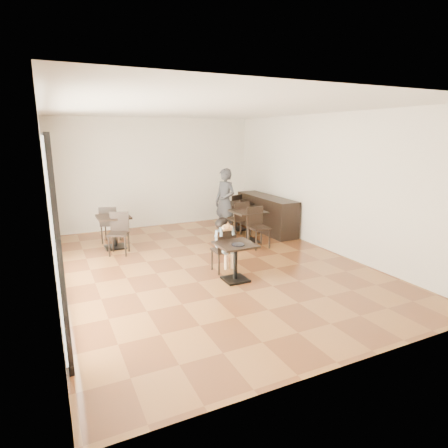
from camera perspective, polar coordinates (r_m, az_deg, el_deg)
floor at (r=8.05m, az=-2.19°, el=-6.23°), size 6.00×8.00×0.01m
ceiling at (r=7.60m, az=-2.41°, el=17.13°), size 6.00×8.00×0.01m
wall_back at (r=11.42m, az=-10.35°, el=7.66°), size 6.00×0.01×3.20m
wall_front at (r=4.36m, az=19.05°, el=-2.08°), size 6.00×0.01×3.20m
wall_left at (r=7.05m, az=-25.32°, el=3.09°), size 0.01×8.00×3.20m
wall_right at (r=9.26m, az=15.11°, el=6.10°), size 0.01×8.00×3.20m
storefront_window at (r=6.60m, az=-24.82°, el=0.73°), size 0.04×4.50×2.60m
child_table at (r=7.10m, az=1.75°, el=-5.83°), size 0.69×0.69×0.73m
child_chair at (r=7.55m, az=-0.16°, el=-4.05°), size 0.40×0.40×0.88m
child at (r=7.52m, az=-0.16°, el=-3.23°), size 0.40×0.55×1.11m
plate at (r=6.91m, az=2.15°, el=-3.15°), size 0.25×0.25×0.01m
pizza_slice at (r=7.24m, az=0.48°, el=-0.54°), size 0.26×0.20×0.06m
adult_patron at (r=10.31m, az=0.15°, el=3.42°), size 0.65×0.78×1.83m
cafe_table_mid at (r=9.63m, az=3.66°, el=-0.38°), size 0.79×0.79×0.83m
cafe_table_left at (r=9.50m, az=-16.36°, el=-1.18°), size 0.99×0.99×0.80m
cafe_table_back at (r=10.90m, az=1.87°, el=1.20°), size 0.98×0.98×0.80m
chair_mid_a at (r=10.08m, az=2.14°, el=0.75°), size 0.45×0.45×0.99m
chair_mid_b at (r=9.15m, az=5.34°, el=-0.61°), size 0.45×0.45×0.99m
chair_left_a at (r=10.01m, az=-16.92°, el=-0.01°), size 0.57×0.57×0.96m
chair_left_b at (r=8.95m, az=-15.80°, el=-1.49°), size 0.57×0.57×0.96m
chair_back_a at (r=11.42m, az=1.24°, el=2.19°), size 0.56×0.56×0.96m
chair_back_b at (r=10.47m, az=3.95°, el=1.12°), size 0.56×0.56×0.96m
service_counter at (r=10.82m, az=6.48°, el=1.58°), size 0.60×2.40×1.00m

